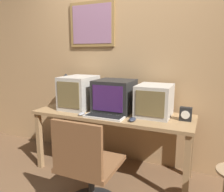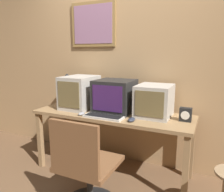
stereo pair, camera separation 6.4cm
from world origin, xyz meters
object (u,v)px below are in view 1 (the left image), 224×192
(monitor_center, at_px, (114,96))
(keyboard_main, at_px, (104,117))
(monitor_left, at_px, (79,92))
(mouse_far_corner, at_px, (82,114))
(mouse_near_keyboard, at_px, (132,119))
(desk_lamp, at_px, (66,81))
(monitor_right, at_px, (154,100))
(desk_clock, at_px, (186,114))
(office_chair, at_px, (88,173))

(monitor_center, relative_size, keyboard_main, 1.00)
(monitor_left, distance_m, mouse_far_corner, 0.38)
(mouse_far_corner, bearing_deg, mouse_near_keyboard, 2.67)
(mouse_near_keyboard, xyz_separation_m, mouse_far_corner, (-0.58, -0.03, -0.00))
(mouse_near_keyboard, relative_size, desk_lamp, 0.30)
(monitor_left, height_order, monitor_center, monitor_left)
(monitor_right, distance_m, keyboard_main, 0.57)
(mouse_near_keyboard, bearing_deg, monitor_right, 61.83)
(monitor_right, bearing_deg, desk_lamp, 174.59)
(monitor_left, relative_size, keyboard_main, 1.08)
(monitor_center, relative_size, desk_lamp, 1.06)
(monitor_left, bearing_deg, mouse_near_keyboard, -17.48)
(desk_clock, bearing_deg, monitor_center, 177.02)
(monitor_right, bearing_deg, keyboard_main, -146.68)
(monitor_center, bearing_deg, desk_lamp, 170.39)
(keyboard_main, xyz_separation_m, office_chair, (0.07, -0.48, -0.37))
(monitor_left, distance_m, office_chair, 1.08)
(desk_clock, relative_size, desk_lamp, 0.34)
(monitor_left, relative_size, mouse_near_keyboard, 3.91)
(desk_lamp, bearing_deg, monitor_left, -27.83)
(monitor_center, distance_m, monitor_right, 0.47)
(monitor_center, height_order, desk_lamp, desk_lamp)
(monitor_right, distance_m, desk_lamp, 1.24)
(keyboard_main, xyz_separation_m, mouse_near_keyboard, (0.31, 0.02, 0.00))
(monitor_right, xyz_separation_m, mouse_near_keyboard, (-0.15, -0.29, -0.15))
(mouse_far_corner, xyz_separation_m, office_chair, (0.34, -0.48, -0.38))
(monitor_left, distance_m, monitor_right, 0.93)
(monitor_center, bearing_deg, mouse_near_keyboard, -41.06)
(monitor_right, relative_size, desk_lamp, 1.04)
(monitor_center, distance_m, desk_clock, 0.81)
(monitor_left, xyz_separation_m, keyboard_main, (0.47, -0.26, -0.19))
(monitor_right, xyz_separation_m, desk_clock, (0.34, -0.05, -0.10))
(monitor_left, relative_size, office_chair, 0.53)
(mouse_near_keyboard, bearing_deg, desk_lamp, 159.50)
(office_chair, bearing_deg, monitor_left, 125.81)
(mouse_near_keyboard, height_order, desk_lamp, desk_lamp)
(mouse_far_corner, xyz_separation_m, desk_clock, (1.07, 0.26, 0.05))
(monitor_center, height_order, mouse_far_corner, monitor_center)
(desk_lamp, xyz_separation_m, office_chair, (0.84, -0.90, -0.67))
(monitor_left, distance_m, desk_lamp, 0.35)
(keyboard_main, xyz_separation_m, desk_lamp, (-0.77, 0.42, 0.30))
(desk_clock, xyz_separation_m, office_chair, (-0.73, -0.73, -0.43))
(mouse_far_corner, height_order, desk_lamp, desk_lamp)
(desk_lamp, bearing_deg, mouse_near_keyboard, -20.50)
(mouse_near_keyboard, xyz_separation_m, office_chair, (-0.24, -0.50, -0.38))
(monitor_center, height_order, keyboard_main, monitor_center)
(desk_lamp, height_order, office_chair, desk_lamp)
(monitor_center, relative_size, desk_clock, 3.09)
(monitor_right, relative_size, mouse_near_keyboard, 3.51)
(mouse_near_keyboard, height_order, desk_clock, desk_clock)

